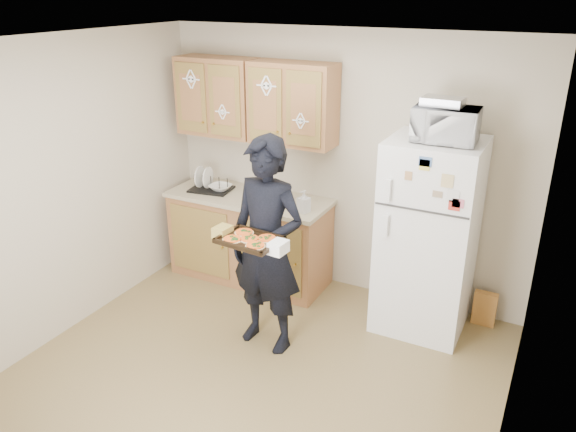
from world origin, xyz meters
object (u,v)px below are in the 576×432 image
at_px(baking_tray, 250,241).
at_px(dish_rack, 211,183).
at_px(person, 267,247).
at_px(microwave, 446,125).
at_px(refrigerator, 428,237).

distance_m(baking_tray, dish_rack, 1.69).
xyz_separation_m(person, microwave, (1.13, 0.83, 0.94)).
distance_m(person, baking_tray, 0.35).
xyz_separation_m(person, dish_rack, (-1.15, 0.91, 0.08)).
bearing_deg(microwave, dish_rack, 175.66).
relative_size(person, baking_tray, 4.05).
bearing_deg(dish_rack, microwave, -1.94).
bearing_deg(baking_tray, dish_rack, 139.06).
relative_size(person, microwave, 3.66).
distance_m(refrigerator, dish_rack, 2.23).
xyz_separation_m(refrigerator, baking_tray, (-1.05, -1.18, 0.23)).
bearing_deg(microwave, baking_tray, -136.85).
height_order(person, dish_rack, person).
bearing_deg(dish_rack, baking_tray, -45.63).
bearing_deg(person, refrigerator, 43.97).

